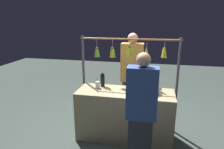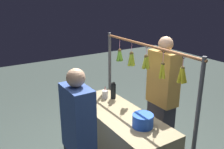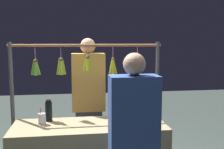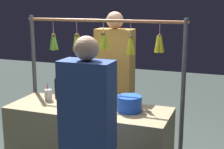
{
  "view_description": "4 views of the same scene",
  "coord_description": "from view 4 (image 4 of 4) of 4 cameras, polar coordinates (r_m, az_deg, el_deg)",
  "views": [
    {
      "loc": [
        -0.43,
        3.11,
        2.03
      ],
      "look_at": [
        0.22,
        0.0,
        1.13
      ],
      "focal_mm": 32.6,
      "sensor_mm": 36.0,
      "label": 1
    },
    {
      "loc": [
        -2.29,
        1.56,
        2.28
      ],
      "look_at": [
        0.19,
        0.0,
        1.3
      ],
      "focal_mm": 39.86,
      "sensor_mm": 36.0,
      "label": 2
    },
    {
      "loc": [
        0.16,
        2.74,
        1.72
      ],
      "look_at": [
        -0.24,
        0.0,
        1.37
      ],
      "focal_mm": 43.42,
      "sensor_mm": 36.0,
      "label": 3
    },
    {
      "loc": [
        -1.29,
        2.83,
        1.87
      ],
      "look_at": [
        -0.24,
        0.0,
        1.2
      ],
      "focal_mm": 53.83,
      "sensor_mm": 36.0,
      "label": 4
    }
  ],
  "objects": [
    {
      "name": "vendor_person",
      "position": [
        3.86,
        0.48,
        -2.59
      ],
      "size": [
        0.42,
        0.23,
        1.75
      ],
      "color": "#2D2D38",
      "rests_on": "ground"
    },
    {
      "name": "drink_cup",
      "position": [
        3.54,
        -10.77,
        -3.43
      ],
      "size": [
        0.08,
        0.08,
        0.17
      ],
      "color": "silver",
      "rests_on": "market_counter"
    },
    {
      "name": "blue_bucket",
      "position": [
        3.14,
        2.95,
        -4.97
      ],
      "size": [
        0.23,
        0.23,
        0.15
      ],
      "primitive_type": "cylinder",
      "color": "blue",
      "rests_on": "market_counter"
    },
    {
      "name": "display_rack",
      "position": [
        3.53,
        -1.73,
        1.4
      ],
      "size": [
        1.75,
        0.12,
        1.71
      ],
      "color": "#4C4C51",
      "rests_on": "ground"
    },
    {
      "name": "market_counter",
      "position": [
        3.43,
        -3.9,
        -12.39
      ],
      "size": [
        1.59,
        0.59,
        0.85
      ],
      "primitive_type": "cube",
      "color": "tan",
      "rests_on": "ground"
    },
    {
      "name": "customer_person",
      "position": [
        2.57,
        -4.11,
        -11.95
      ],
      "size": [
        0.39,
        0.21,
        1.63
      ],
      "color": "#2D2D38",
      "rests_on": "ground"
    },
    {
      "name": "water_bottle",
      "position": [
        3.58,
        -9.15,
        -2.31
      ],
      "size": [
        0.07,
        0.07,
        0.23
      ],
      "color": "black",
      "rests_on": "market_counter"
    }
  ]
}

